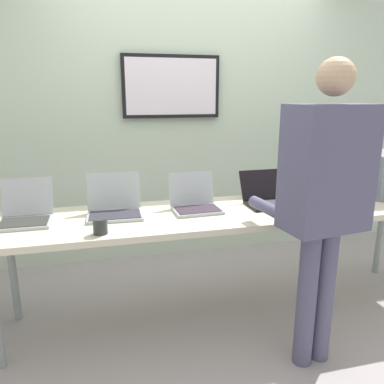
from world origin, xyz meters
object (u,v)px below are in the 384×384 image
(laptop_station_2, at_px, (195,201))
(laptop_station_0, at_px, (26,213))
(workbench, at_px, (230,217))
(coffee_mug, at_px, (100,226))
(laptop_station_3, at_px, (270,197))
(laptop_station_1, at_px, (115,206))
(person, at_px, (324,191))
(laptop_station_4, at_px, (335,191))

(laptop_station_2, bearing_deg, laptop_station_0, 179.37)
(workbench, xyz_separation_m, coffee_mug, (-0.87, -0.25, 0.09))
(laptop_station_0, distance_m, coffee_mug, 0.56)
(laptop_station_2, xyz_separation_m, laptop_station_3, (0.56, 0.00, -0.00))
(laptop_station_1, height_order, laptop_station_2, laptop_station_1)
(workbench, relative_size, person, 1.84)
(laptop_station_0, relative_size, person, 0.20)
(workbench, bearing_deg, person, -64.64)
(laptop_station_1, bearing_deg, laptop_station_3, -0.79)
(workbench, distance_m, laptop_station_1, 0.79)
(laptop_station_1, height_order, laptop_station_3, laptop_station_1)
(workbench, bearing_deg, laptop_station_4, 6.62)
(workbench, distance_m, laptop_station_4, 0.90)
(laptop_station_0, height_order, person, person)
(coffee_mug, bearing_deg, workbench, 15.97)
(workbench, bearing_deg, laptop_station_0, 176.32)
(laptop_station_3, distance_m, laptop_station_4, 0.56)
(laptop_station_0, xyz_separation_m, laptop_station_2, (1.08, -0.01, -0.00))
(laptop_station_1, relative_size, laptop_station_2, 1.10)
(laptop_station_0, height_order, laptop_station_3, laptop_station_0)
(laptop_station_4, bearing_deg, coffee_mug, -168.66)
(laptop_station_0, relative_size, laptop_station_1, 0.94)
(laptop_station_3, bearing_deg, person, -92.43)
(laptop_station_0, height_order, laptop_station_1, laptop_station_1)
(workbench, distance_m, laptop_station_2, 0.27)
(laptop_station_0, xyz_separation_m, laptop_station_1, (0.54, 0.01, 0.00))
(laptop_station_0, height_order, coffee_mug, laptop_station_0)
(person, height_order, coffee_mug, person)
(workbench, bearing_deg, laptop_station_3, 13.16)
(laptop_station_2, relative_size, coffee_mug, 3.63)
(laptop_station_0, relative_size, laptop_station_4, 0.93)
(laptop_station_4, bearing_deg, laptop_station_3, -177.26)
(laptop_station_1, height_order, coffee_mug, laptop_station_1)
(laptop_station_4, height_order, coffee_mug, laptop_station_4)
(laptop_station_0, distance_m, laptop_station_2, 1.08)
(laptop_station_3, bearing_deg, laptop_station_4, 2.74)
(laptop_station_1, bearing_deg, coffee_mug, -105.87)
(person, distance_m, coffee_mug, 1.25)
(laptop_station_1, distance_m, person, 1.30)
(workbench, xyz_separation_m, person, (0.29, -0.62, 0.32))
(laptop_station_1, relative_size, coffee_mug, 3.99)
(laptop_station_2, relative_size, laptop_station_3, 0.88)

